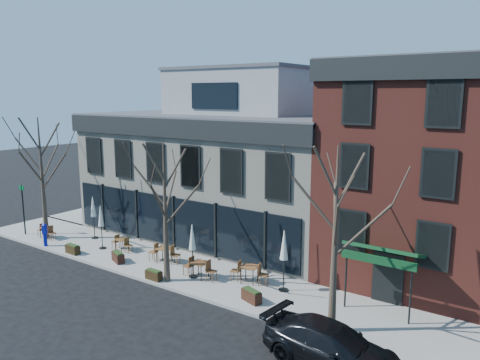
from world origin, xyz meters
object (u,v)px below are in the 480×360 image
Objects in this scene: call_box at (45,234)px; cafe_set_0 at (47,231)px; parked_sedan at (332,347)px; umbrella_0 at (93,209)px.

call_box is 0.86× the size of cafe_set_0.
call_box reaches higher than cafe_set_0.
parked_sedan is at bearing -7.49° from cafe_set_0.
umbrella_0 is at bearing 66.77° from call_box.
parked_sedan is 21.63m from cafe_set_0.
parked_sedan is at bearing -13.73° from umbrella_0.
umbrella_0 is at bearing 82.59° from parked_sedan.
parked_sedan is 3.01× the size of cafe_set_0.
cafe_set_0 is 3.51m from umbrella_0.
umbrella_0 reaches higher than parked_sedan.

